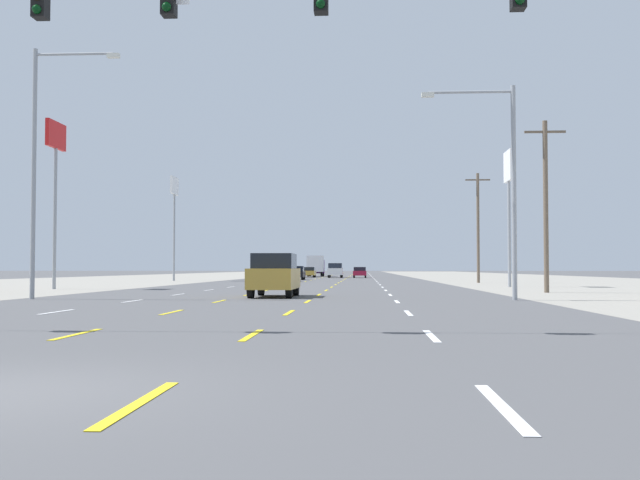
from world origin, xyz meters
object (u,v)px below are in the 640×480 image
object	(u,v)px
hatchback_inner_left_mid	(297,273)
streetlight_left_row_0	(42,156)
sedan_far_left_distant_a	(298,271)
sedan_inner_left_farther	(309,272)
sedan_inner_left_near	(284,274)
sedan_inner_right_midfar	(360,272)
suv_center_turn_far	(335,270)
pole_sign_left_row_2	(174,200)
pole_sign_left_row_1	(56,158)
streetlight_right_row_0	(504,175)
pole_sign_right_row_1	(509,180)
box_truck_inner_left_farthest	(316,265)
suv_center_turn_nearest	(274,274)

from	to	relation	value
hatchback_inner_left_mid	streetlight_left_row_0	xyz separation A→B (m)	(-6.30, -52.99, 5.34)
hatchback_inner_left_mid	sedan_far_left_distant_a	size ratio (longest dim) A/B	0.87
sedan_inner_left_farther	sedan_inner_left_near	bearing A→B (deg)	-89.92
sedan_inner_right_midfar	sedan_far_left_distant_a	world-z (taller)	same
sedan_inner_left_farther	suv_center_turn_far	bearing A→B (deg)	-33.06
sedan_inner_left_farther	pole_sign_left_row_2	distance (m)	32.61
hatchback_inner_left_mid	pole_sign_left_row_1	size ratio (longest dim) A/B	0.37
sedan_inner_left_near	streetlight_right_row_0	world-z (taller)	streetlight_right_row_0
suv_center_turn_far	streetlight_left_row_0	xyz separation A→B (m)	(-9.94, -72.24, 5.10)
suv_center_turn_far	pole_sign_right_row_1	xyz separation A→B (m)	(14.04, -49.98, 6.46)
hatchback_inner_left_mid	pole_sign_right_row_1	xyz separation A→B (m)	(17.68, -30.73, 6.70)
sedan_far_left_distant_a	pole_sign_left_row_2	bearing A→B (deg)	-100.39
box_truck_inner_left_farthest	pole_sign_left_row_1	world-z (taller)	pole_sign_left_row_1
suv_center_turn_nearest	sedan_far_left_distant_a	distance (m)	89.63
pole_sign_right_row_1	streetlight_left_row_0	bearing A→B (deg)	-137.13
box_truck_inner_left_farthest	pole_sign_left_row_1	bearing A→B (deg)	-99.37
suv_center_turn_far	pole_sign_left_row_2	bearing A→B (deg)	-120.03
sedan_far_left_distant_a	streetlight_right_row_0	size ratio (longest dim) A/B	0.51
pole_sign_left_row_1	pole_sign_right_row_1	xyz separation A→B (m)	(29.64, 7.15, -0.77)
suv_center_turn_nearest	pole_sign_left_row_2	bearing A→B (deg)	109.95
sedan_far_left_distant_a	pole_sign_right_row_1	distance (m)	73.53
suv_center_turn_nearest	pole_sign_left_row_2	distance (m)	45.52
suv_center_turn_far	sedan_inner_right_midfar	bearing A→B (deg)	-7.23
sedan_inner_right_midfar	suv_center_turn_far	distance (m)	3.37
sedan_inner_left_near	streetlight_left_row_0	size ratio (longest dim) A/B	0.42
hatchback_inner_left_mid	pole_sign_right_row_1	distance (m)	36.08
box_truck_inner_left_farthest	streetlight_left_row_0	size ratio (longest dim) A/B	0.67
suv_center_turn_far	streetlight_right_row_0	distance (m)	72.99
pole_sign_left_row_1	pole_sign_left_row_2	distance (m)	30.16
pole_sign_right_row_1	streetlight_right_row_0	distance (m)	22.81
sedan_far_left_distant_a	pole_sign_left_row_1	size ratio (longest dim) A/B	0.43
suv_center_turn_nearest	pole_sign_left_row_1	xyz separation A→B (m)	(-15.34, 12.08, 7.23)
sedan_inner_right_midfar	sedan_inner_left_farther	size ratio (longest dim) A/B	1.00
suv_center_turn_far	box_truck_inner_left_farthest	bearing A→B (deg)	103.38
pole_sign_left_row_2	streetlight_right_row_0	world-z (taller)	pole_sign_left_row_2
box_truck_inner_left_farthest	sedan_far_left_distant_a	world-z (taller)	box_truck_inner_left_farthest
suv_center_turn_nearest	streetlight_right_row_0	world-z (taller)	streetlight_right_row_0
sedan_far_left_distant_a	streetlight_right_row_0	bearing A→B (deg)	-79.84
streetlight_left_row_0	pole_sign_left_row_2	bearing A→B (deg)	97.11
sedan_inner_right_midfar	hatchback_inner_left_mid	bearing A→B (deg)	-110.31
hatchback_inner_left_mid	sedan_inner_left_farther	size ratio (longest dim) A/B	0.87
sedan_inner_left_farther	pole_sign_left_row_1	world-z (taller)	pole_sign_left_row_1
sedan_inner_left_farther	hatchback_inner_left_mid	bearing A→B (deg)	-89.51
sedan_inner_right_midfar	sedan_far_left_distant_a	distance (m)	23.02
hatchback_inner_left_mid	pole_sign_left_row_2	size ratio (longest dim) A/B	0.36
sedan_inner_right_midfar	pole_sign_left_row_2	xyz separation A→B (m)	(-18.92, -26.54, 7.59)
pole_sign_left_row_1	streetlight_right_row_0	world-z (taller)	pole_sign_left_row_1
sedan_inner_left_near	pole_sign_right_row_1	bearing A→B (deg)	-45.99
streetlight_left_row_0	streetlight_right_row_0	xyz separation A→B (m)	(19.56, 0.00, -0.95)
suv_center_turn_nearest	sedan_inner_left_farther	world-z (taller)	suv_center_turn_nearest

